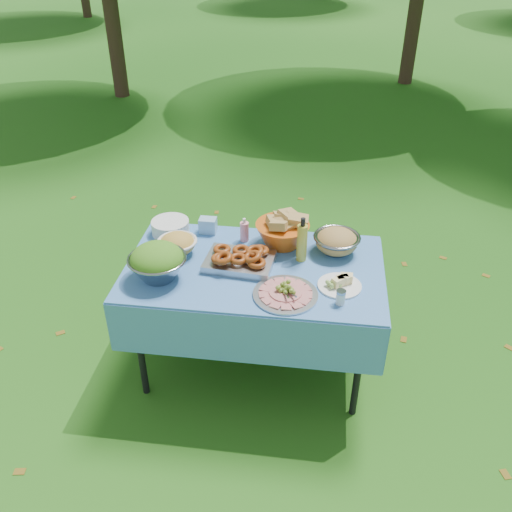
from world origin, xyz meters
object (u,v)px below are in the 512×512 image
Objects in this scene: salad_bowl at (157,262)px; pasta_bowl_steel at (337,241)px; plate_stack at (170,227)px; charcuterie_platter at (286,289)px; picnic_table at (254,318)px; oil_bottle at (302,239)px; bread_bowl at (282,229)px.

pasta_bowl_steel is at bearing 22.42° from salad_bowl.
charcuterie_platter is (0.77, -0.55, -0.00)m from plate_stack.
plate_stack is 0.68× the size of charcuterie_platter.
plate_stack is at bearing 144.38° from charcuterie_platter.
plate_stack is (-0.06, 0.48, -0.06)m from salad_bowl.
picnic_table is at bearing 19.11° from salad_bowl.
picnic_table is at bearing -28.08° from plate_stack.
pasta_bowl_steel is 0.24m from oil_bottle.
picnic_table is 4.61× the size of salad_bowl.
oil_bottle is (0.26, 0.11, 0.52)m from picnic_table.
pasta_bowl_steel is (0.97, 0.40, -0.03)m from salad_bowl.
oil_bottle is (0.77, 0.28, 0.03)m from salad_bowl.
picnic_table is 5.36× the size of oil_bottle.
oil_bottle is at bearing -13.22° from plate_stack.
bread_bowl is (0.70, -0.04, 0.06)m from plate_stack.
plate_stack is at bearing 97.23° from salad_bowl.
picnic_table is 0.72m from salad_bowl.
plate_stack is (-0.57, 0.30, 0.42)m from picnic_table.
picnic_table is 0.53m from charcuterie_platter.
plate_stack is 0.71m from bread_bowl.
salad_bowl is 0.91× the size of charcuterie_platter.
bread_bowl is at bearing 34.02° from salad_bowl.
bread_bowl reaches higher than plate_stack.
plate_stack is at bearing 176.35° from bread_bowl.
salad_bowl reaches higher than pasta_bowl_steel.
plate_stack is 0.87× the size of pasta_bowl_steel.
salad_bowl is 1.17× the size of pasta_bowl_steel.
charcuterie_platter is at bearing -35.62° from plate_stack.
pasta_bowl_steel reaches higher than picnic_table.
bread_bowl is 0.93× the size of charcuterie_platter.
bread_bowl is (0.14, 0.26, 0.49)m from picnic_table.
plate_stack is at bearing 175.54° from pasta_bowl_steel.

